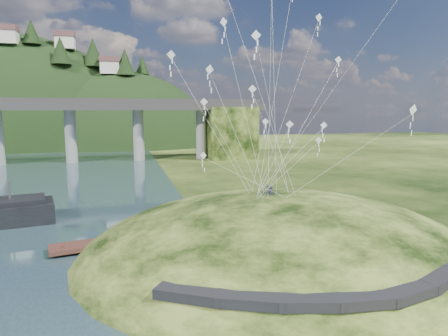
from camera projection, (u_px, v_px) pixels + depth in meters
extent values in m
plane|color=black|center=(193.00, 270.00, 30.86)|extent=(320.00, 320.00, 0.00)
ellipsoid|color=black|center=(279.00, 269.00, 34.96)|extent=(36.00, 32.00, 13.00)
cube|color=black|center=(191.00, 293.00, 22.53)|extent=(4.32, 3.62, 0.71)
cube|color=black|center=(251.00, 299.00, 21.68)|extent=(4.10, 2.97, 0.61)
cube|color=black|center=(310.00, 301.00, 21.46)|extent=(3.85, 2.37, 0.62)
cube|color=black|center=(364.00, 299.00, 21.77)|extent=(3.62, 1.83, 0.66)
cube|color=black|center=(408.00, 291.00, 22.70)|extent=(3.82, 2.27, 0.68)
cube|color=black|center=(439.00, 278.00, 24.34)|extent=(4.11, 2.97, 0.71)
cylinder|color=gray|center=(71.00, 135.00, 92.95)|extent=(2.60, 2.60, 13.00)
cylinder|color=gray|center=(139.00, 134.00, 96.77)|extent=(2.60, 2.60, 13.00)
cylinder|color=gray|center=(201.00, 133.00, 100.58)|extent=(2.60, 2.60, 13.00)
cube|color=black|center=(230.00, 133.00, 102.43)|extent=(12.00, 11.00, 13.00)
ellipsoid|color=black|center=(22.00, 162.00, 142.64)|extent=(96.00, 68.00, 88.00)
ellipsoid|color=black|center=(123.00, 172.00, 144.17)|extent=(76.00, 56.00, 72.00)
cone|color=black|center=(31.00, 32.00, 125.23)|extent=(5.83, 5.83, 7.67)
cone|color=black|center=(60.00, 50.00, 123.56)|extent=(6.47, 6.47, 8.51)
cone|color=black|center=(93.00, 52.00, 132.36)|extent=(7.13, 7.13, 9.38)
cone|color=black|center=(125.00, 62.00, 130.58)|extent=(6.56, 6.56, 8.63)
cone|color=black|center=(142.00, 65.00, 137.42)|extent=(4.88, 4.88, 6.42)
cube|color=beige|center=(7.00, 37.00, 121.99)|extent=(6.00, 5.00, 4.00)
cube|color=brown|center=(6.00, 28.00, 121.61)|extent=(6.40, 5.40, 1.60)
cube|color=beige|center=(65.00, 43.00, 131.70)|extent=(6.00, 5.00, 4.00)
cube|color=brown|center=(65.00, 35.00, 131.31)|extent=(6.40, 5.40, 1.60)
cube|color=beige|center=(110.00, 68.00, 130.59)|extent=(6.00, 5.00, 4.00)
cube|color=brown|center=(109.00, 60.00, 130.20)|extent=(6.40, 5.40, 1.60)
cube|color=black|center=(19.00, 200.00, 43.52)|extent=(5.91, 5.24, 0.52)
cylinder|color=#2D2B2B|center=(9.00, 191.00, 42.99)|extent=(0.21, 0.21, 2.58)
cube|color=#351B16|center=(136.00, 238.00, 36.93)|extent=(15.20, 5.20, 0.38)
cylinder|color=#351B16|center=(62.00, 252.00, 34.23)|extent=(0.32, 0.32, 1.07)
cylinder|color=#351B16|center=(101.00, 246.00, 35.60)|extent=(0.32, 0.32, 1.07)
cylinder|color=#351B16|center=(137.00, 241.00, 36.97)|extent=(0.32, 0.32, 1.07)
cylinder|color=#351B16|center=(170.00, 237.00, 38.34)|extent=(0.32, 0.32, 1.07)
cylinder|color=#351B16|center=(201.00, 232.00, 39.71)|extent=(0.32, 0.32, 1.07)
imported|color=#242630|center=(271.00, 186.00, 34.55)|extent=(0.62, 0.45, 1.56)
imported|color=#242630|center=(268.00, 185.00, 35.27)|extent=(0.94, 0.87, 1.54)
cube|color=silver|center=(290.00, 124.00, 38.42)|extent=(0.73, 0.32, 0.76)
cube|color=silver|center=(290.00, 130.00, 38.50)|extent=(0.10, 0.03, 0.45)
cube|color=silver|center=(289.00, 136.00, 38.58)|extent=(0.10, 0.03, 0.45)
cube|color=silver|center=(289.00, 141.00, 38.66)|extent=(0.10, 0.03, 0.45)
cube|color=silver|center=(338.00, 60.00, 42.03)|extent=(0.75, 0.20, 0.74)
cube|color=silver|center=(338.00, 65.00, 42.11)|extent=(0.10, 0.02, 0.43)
cube|color=silver|center=(338.00, 70.00, 42.18)|extent=(0.10, 0.02, 0.43)
cube|color=silver|center=(338.00, 75.00, 42.26)|extent=(0.10, 0.02, 0.43)
cube|color=silver|center=(171.00, 55.00, 37.24)|extent=(0.84, 0.30, 0.81)
cube|color=silver|center=(171.00, 61.00, 37.33)|extent=(0.11, 0.06, 0.49)
cube|color=silver|center=(171.00, 68.00, 37.42)|extent=(0.11, 0.06, 0.49)
cube|color=silver|center=(171.00, 74.00, 37.50)|extent=(0.11, 0.06, 0.49)
cube|color=silver|center=(324.00, 125.00, 38.07)|extent=(0.68, 0.17, 0.69)
cube|color=silver|center=(324.00, 130.00, 38.14)|extent=(0.09, 0.02, 0.40)
cube|color=silver|center=(323.00, 135.00, 38.21)|extent=(0.09, 0.02, 0.40)
cube|color=silver|center=(323.00, 141.00, 38.28)|extent=(0.09, 0.02, 0.40)
cube|color=silver|center=(252.00, 89.00, 40.34)|extent=(0.79, 0.36, 0.84)
cube|color=silver|center=(252.00, 95.00, 40.43)|extent=(0.11, 0.04, 0.49)
cube|color=silver|center=(252.00, 101.00, 40.51)|extent=(0.11, 0.04, 0.49)
cube|color=silver|center=(252.00, 107.00, 40.60)|extent=(0.11, 0.04, 0.49)
cube|color=silver|center=(265.00, 122.00, 41.71)|extent=(0.56, 0.52, 0.72)
cube|color=silver|center=(265.00, 126.00, 41.78)|extent=(0.09, 0.06, 0.42)
cube|color=silver|center=(265.00, 131.00, 41.85)|extent=(0.09, 0.06, 0.42)
cube|color=silver|center=(265.00, 136.00, 41.93)|extent=(0.09, 0.06, 0.42)
cube|color=silver|center=(204.00, 102.00, 37.58)|extent=(0.69, 0.36, 0.73)
cube|color=silver|center=(204.00, 108.00, 37.65)|extent=(0.10, 0.04, 0.43)
cube|color=silver|center=(204.00, 113.00, 37.73)|extent=(0.10, 0.04, 0.43)
cube|color=silver|center=(204.00, 119.00, 37.81)|extent=(0.10, 0.04, 0.43)
cube|color=silver|center=(203.00, 155.00, 40.43)|extent=(0.59, 0.47, 0.72)
cube|color=silver|center=(203.00, 160.00, 40.50)|extent=(0.09, 0.06, 0.42)
cube|color=silver|center=(203.00, 165.00, 40.57)|extent=(0.09, 0.06, 0.42)
cube|color=silver|center=(203.00, 170.00, 40.65)|extent=(0.09, 0.06, 0.42)
cube|color=silver|center=(318.00, 140.00, 39.46)|extent=(0.51, 0.48, 0.65)
cube|color=silver|center=(318.00, 145.00, 39.53)|extent=(0.09, 0.05, 0.39)
cube|color=silver|center=(318.00, 150.00, 39.60)|extent=(0.09, 0.05, 0.39)
cube|color=silver|center=(318.00, 154.00, 39.66)|extent=(0.09, 0.05, 0.39)
cube|color=silver|center=(210.00, 69.00, 29.54)|extent=(0.68, 0.30, 0.70)
cube|color=silver|center=(210.00, 76.00, 29.61)|extent=(0.09, 0.07, 0.41)
cube|color=silver|center=(210.00, 83.00, 29.68)|extent=(0.09, 0.07, 0.41)
cube|color=silver|center=(210.00, 90.00, 29.76)|extent=(0.09, 0.07, 0.41)
cube|color=silver|center=(256.00, 35.00, 32.24)|extent=(0.71, 0.47, 0.81)
cube|color=silver|center=(256.00, 43.00, 32.33)|extent=(0.10, 0.06, 0.47)
cube|color=silver|center=(256.00, 50.00, 32.41)|extent=(0.10, 0.06, 0.47)
cube|color=silver|center=(256.00, 57.00, 32.49)|extent=(0.10, 0.06, 0.47)
cube|color=silver|center=(319.00, 17.00, 41.58)|extent=(0.80, 0.23, 0.79)
cube|color=silver|center=(319.00, 23.00, 41.66)|extent=(0.10, 0.06, 0.46)
cube|color=silver|center=(319.00, 29.00, 41.74)|extent=(0.10, 0.06, 0.46)
cube|color=silver|center=(318.00, 34.00, 41.83)|extent=(0.10, 0.06, 0.46)
cube|color=silver|center=(413.00, 110.00, 30.40)|extent=(0.82, 0.26, 0.82)
cube|color=silver|center=(413.00, 118.00, 30.48)|extent=(0.10, 0.07, 0.48)
cube|color=silver|center=(412.00, 125.00, 30.57)|extent=(0.10, 0.07, 0.48)
cube|color=silver|center=(412.00, 133.00, 30.65)|extent=(0.10, 0.07, 0.48)
cube|color=silver|center=(224.00, 22.00, 33.56)|extent=(0.51, 0.61, 0.74)
cube|color=silver|center=(224.00, 29.00, 33.63)|extent=(0.09, 0.07, 0.44)
cube|color=silver|center=(224.00, 35.00, 33.71)|extent=(0.09, 0.07, 0.44)
cube|color=silver|center=(224.00, 42.00, 33.79)|extent=(0.09, 0.07, 0.44)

